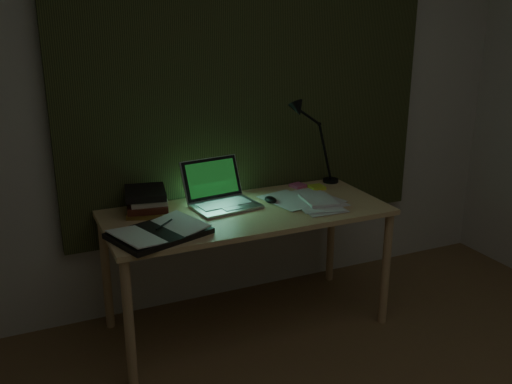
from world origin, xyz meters
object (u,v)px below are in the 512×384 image
desk (247,269)px  open_textbook (159,232)px  loose_papers (308,201)px  desk_lamp (332,141)px  book_stack (147,200)px  laptop (225,186)px

desk → open_textbook: 0.65m
loose_papers → desk_lamp: 0.49m
desk → desk_lamp: desk_lamp is taller
loose_papers → desk: bearing=176.0°
loose_papers → book_stack: bearing=166.0°
open_textbook → desk_lamp: 1.28m
laptop → open_textbook: 0.50m
open_textbook → book_stack: bearing=66.3°
book_stack → desk_lamp: desk_lamp is taller
desk_lamp → laptop: bearing=-156.8°
desk → open_textbook: size_ratio=3.51×
desk → loose_papers: size_ratio=3.94×
open_textbook → loose_papers: size_ratio=1.12×
desk → laptop: (-0.09, 0.08, 0.46)m
desk → book_stack: book_stack is taller
open_textbook → desk_lamp: desk_lamp is taller
laptop → desk_lamp: (0.76, 0.18, 0.13)m
open_textbook → loose_papers: (0.87, 0.13, -0.01)m
desk → open_textbook: (-0.51, -0.15, 0.36)m
laptop → loose_papers: size_ratio=1.01×
desk → open_textbook: bearing=-163.3°
laptop → desk: bearing=-51.9°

